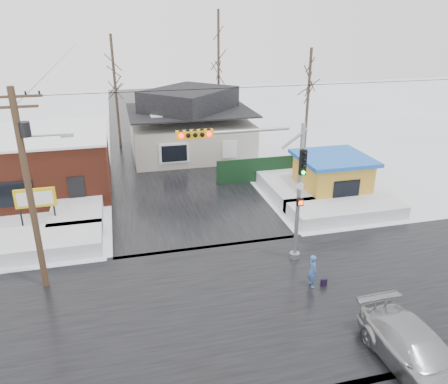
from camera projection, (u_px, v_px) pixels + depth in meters
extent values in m
plane|color=white|center=(234.00, 305.00, 18.68)|extent=(120.00, 120.00, 0.00)
cube|color=black|center=(234.00, 305.00, 18.68)|extent=(10.00, 120.00, 0.02)
cube|color=black|center=(234.00, 305.00, 18.68)|extent=(120.00, 10.00, 0.02)
cube|color=white|center=(33.00, 244.00, 22.80)|extent=(7.00, 3.00, 0.80)
cube|color=white|center=(345.00, 209.00, 26.84)|extent=(7.00, 3.00, 0.80)
cube|color=white|center=(79.00, 203.00, 27.74)|extent=(3.00, 8.00, 0.80)
cube|color=white|center=(285.00, 184.00, 30.88)|extent=(3.00, 8.00, 0.80)
cylinder|color=gray|center=(299.00, 195.00, 20.95)|extent=(0.20, 0.20, 7.00)
cylinder|color=gray|center=(294.00, 255.00, 22.22)|extent=(0.50, 0.50, 0.30)
cylinder|color=gray|center=(240.00, 131.00, 19.03)|extent=(4.60, 0.14, 0.14)
cube|color=gold|center=(195.00, 134.00, 18.58)|extent=(1.60, 0.28, 0.35)
sphere|color=#FF0C0C|center=(181.00, 136.00, 18.30)|extent=(0.20, 0.20, 0.20)
sphere|color=#FF0C0C|center=(209.00, 134.00, 18.57)|extent=(0.20, 0.20, 0.20)
cube|color=black|center=(303.00, 162.00, 20.13)|extent=(0.30, 0.22, 1.20)
sphere|color=#0CE533|center=(303.00, 173.00, 20.18)|extent=(0.18, 0.18, 0.18)
cube|color=black|center=(300.00, 202.00, 20.89)|extent=(0.30, 0.20, 0.35)
cylinder|color=#382619|center=(30.00, 195.00, 18.33)|extent=(0.28, 0.28, 9.00)
cube|color=#382619|center=(12.00, 97.00, 16.78)|extent=(2.20, 0.10, 0.10)
cube|color=#382619|center=(14.00, 107.00, 16.93)|extent=(1.80, 0.10, 0.10)
cylinder|color=black|center=(25.00, 129.00, 17.33)|extent=(0.44, 0.44, 0.60)
cylinder|color=gray|center=(43.00, 136.00, 17.58)|extent=(1.80, 0.08, 0.08)
cube|color=gray|center=(67.00, 135.00, 17.81)|extent=(0.50, 0.22, 0.12)
cube|color=maroon|center=(18.00, 165.00, 29.82)|extent=(12.00, 8.00, 4.00)
cube|color=white|center=(12.00, 135.00, 29.05)|extent=(12.20, 8.20, 0.15)
cube|color=black|center=(8.00, 195.00, 26.44)|extent=(3.00, 0.08, 1.60)
cube|color=black|center=(77.00, 193.00, 27.45)|extent=(1.00, 0.08, 2.20)
cylinder|color=black|center=(21.00, 217.00, 24.65)|extent=(0.10, 0.10, 1.80)
cylinder|color=black|center=(55.00, 214.00, 25.06)|extent=(0.10, 0.10, 1.80)
cube|color=gold|center=(35.00, 198.00, 24.44)|extent=(2.20, 0.18, 1.10)
cube|color=white|center=(35.00, 199.00, 24.34)|extent=(1.90, 0.02, 0.80)
cube|color=beige|center=(190.00, 137.00, 38.32)|extent=(10.00, 8.00, 3.00)
cube|color=black|center=(190.00, 110.00, 37.42)|extent=(10.40, 8.40, 0.12)
pyramid|color=black|center=(189.00, 99.00, 37.05)|extent=(9.00, 7.00, 1.80)
cube|color=maroon|center=(223.00, 95.00, 38.65)|extent=(0.70, 0.70, 1.40)
cube|color=white|center=(174.00, 153.00, 34.27)|extent=(2.40, 0.12, 1.60)
cube|color=gold|center=(331.00, 179.00, 29.31)|extent=(4.00, 4.00, 2.60)
cube|color=#1845B7|center=(334.00, 158.00, 28.76)|extent=(4.60, 4.60, 0.25)
cube|color=black|center=(346.00, 189.00, 27.49)|extent=(1.80, 0.06, 1.20)
cube|color=black|center=(269.00, 169.00, 32.38)|extent=(8.00, 0.12, 1.80)
cylinder|color=#332821|center=(116.00, 93.00, 39.24)|extent=(0.24, 0.24, 10.00)
cylinder|color=#332821|center=(219.00, 75.00, 42.91)|extent=(0.24, 0.24, 12.00)
cylinder|color=#332821|center=(308.00, 102.00, 37.64)|extent=(0.24, 0.24, 9.00)
imported|color=#3C5DA8|center=(313.00, 271.00, 19.67)|extent=(0.40, 0.59, 1.59)
imported|color=#A2A4A9|center=(418.00, 353.00, 14.96)|extent=(2.26, 5.25, 1.51)
cube|color=black|center=(324.00, 283.00, 19.90)|extent=(0.29, 0.14, 0.35)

